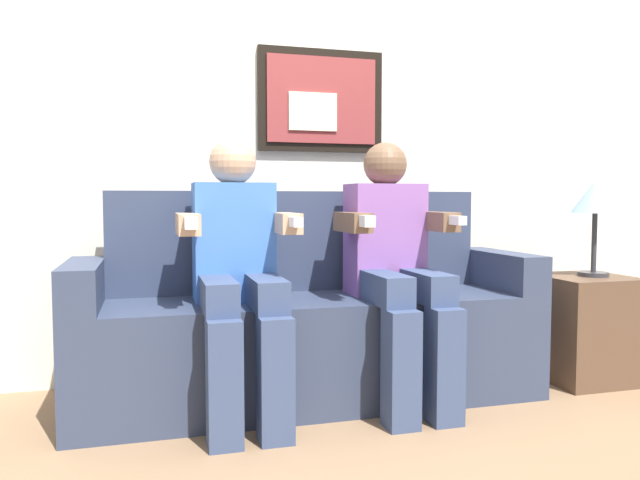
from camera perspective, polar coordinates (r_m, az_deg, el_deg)
ground_plane at (r=2.47m, az=0.99°, el=-16.69°), size 5.68×5.68×0.00m
back_wall_assembly at (r=3.08m, az=-3.09°, el=11.97°), size 4.37×0.10×2.60m
couch at (r=2.68m, az=-1.03°, el=-8.06°), size 1.97×0.58×0.90m
person_on_left at (r=2.41m, az=-7.67°, el=-2.36°), size 0.46×0.56×1.11m
person_on_right at (r=2.58m, az=7.03°, el=-1.94°), size 0.46×0.56×1.11m
side_table_right at (r=3.21m, az=23.43°, el=-7.53°), size 0.40×0.40×0.50m
table_lamp at (r=3.16m, az=24.29°, el=3.38°), size 0.22×0.22×0.46m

